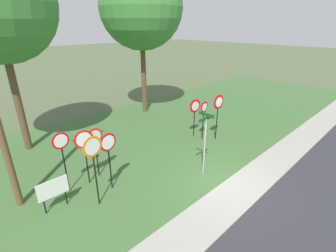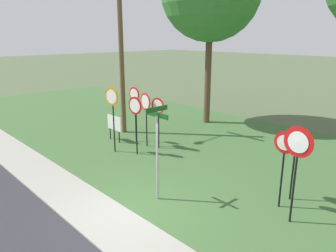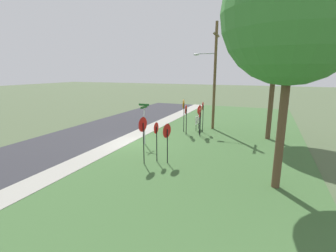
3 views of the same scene
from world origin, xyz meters
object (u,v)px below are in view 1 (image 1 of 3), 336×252
(stop_sign_far_left, at_px, (85,145))
(oak_tree_right, at_px, (141,7))
(stop_sign_near_left, at_px, (109,149))
(yield_sign_near_left, at_px, (204,112))
(yield_sign_near_right, at_px, (195,109))
(stop_sign_far_right, at_px, (95,142))
(stop_sign_near_right, at_px, (62,150))
(street_name_post, at_px, (205,139))
(stop_sign_far_center, at_px, (93,156))
(notice_board, at_px, (53,190))
(yield_sign_far_left, at_px, (218,106))

(stop_sign_far_left, relative_size, oak_tree_right, 0.24)
(stop_sign_near_left, relative_size, yield_sign_near_left, 1.07)
(yield_sign_near_right, bearing_deg, stop_sign_far_right, -171.16)
(stop_sign_near_right, distance_m, street_name_post, 5.81)
(stop_sign_far_right, height_order, street_name_post, street_name_post)
(stop_sign_far_left, height_order, stop_sign_far_center, stop_sign_far_center)
(yield_sign_near_left, bearing_deg, yield_sign_near_right, 88.58)
(yield_sign_near_left, relative_size, oak_tree_right, 0.23)
(stop_sign_near_left, xyz_separation_m, notice_board, (-2.17, 0.37, -1.00))
(stop_sign_near_right, height_order, stop_sign_far_left, stop_sign_near_right)
(yield_sign_near_right, xyz_separation_m, notice_board, (-8.61, -0.60, -0.91))
(stop_sign_far_center, bearing_deg, oak_tree_right, 33.29)
(stop_sign_near_right, xyz_separation_m, street_name_post, (4.96, -3.02, -0.15))
(stop_sign_near_left, xyz_separation_m, yield_sign_near_left, (6.43, 0.30, -0.09))
(notice_board, xyz_separation_m, oak_tree_right, (9.45, 6.37, 6.60))
(stop_sign_near_right, height_order, yield_sign_far_left, yield_sign_far_left)
(oak_tree_right, bearing_deg, yield_sign_near_left, -97.45)
(stop_sign_far_center, height_order, oak_tree_right, oak_tree_right)
(yield_sign_near_right, bearing_deg, stop_sign_near_left, -160.52)
(stop_sign_far_right, bearing_deg, street_name_post, -46.45)
(yield_sign_near_right, distance_m, notice_board, 8.68)
(stop_sign_near_left, bearing_deg, street_name_post, -34.99)
(street_name_post, bearing_deg, yield_sign_near_left, 39.48)
(stop_sign_far_right, relative_size, notice_board, 1.86)
(stop_sign_near_right, distance_m, stop_sign_far_center, 1.65)
(street_name_post, height_order, notice_board, street_name_post)
(stop_sign_far_right, bearing_deg, notice_board, -164.05)
(notice_board, bearing_deg, stop_sign_far_right, 21.12)
(stop_sign_far_left, distance_m, stop_sign_far_center, 1.58)
(stop_sign_near_left, bearing_deg, yield_sign_near_right, 2.54)
(notice_board, bearing_deg, stop_sign_far_left, 21.11)
(yield_sign_far_left, relative_size, oak_tree_right, 0.26)
(yield_sign_near_left, bearing_deg, stop_sign_near_left, -177.72)
(stop_sign_near_right, relative_size, oak_tree_right, 0.26)
(stop_sign_far_center, relative_size, street_name_post, 0.96)
(stop_sign_far_left, height_order, notice_board, stop_sign_far_left)
(stop_sign_far_right, bearing_deg, stop_sign_far_center, -123.74)
(stop_sign_near_right, relative_size, yield_sign_near_left, 1.12)
(yield_sign_near_right, relative_size, yield_sign_far_left, 0.86)
(stop_sign_near_left, bearing_deg, yield_sign_far_left, -7.95)
(notice_board, relative_size, oak_tree_right, 0.12)
(stop_sign_far_center, distance_m, yield_sign_far_left, 7.95)
(stop_sign_far_left, height_order, street_name_post, street_name_post)
(yield_sign_near_right, xyz_separation_m, oak_tree_right, (0.83, 5.77, 5.70))
(stop_sign_near_right, bearing_deg, oak_tree_right, 29.56)
(yield_sign_far_left, bearing_deg, stop_sign_far_right, 173.81)
(yield_sign_near_left, distance_m, street_name_post, 3.65)
(stop_sign_near_left, height_order, stop_sign_far_center, stop_sign_far_center)
(stop_sign_far_left, bearing_deg, yield_sign_near_right, 8.28)
(stop_sign_near_left, relative_size, oak_tree_right, 0.24)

